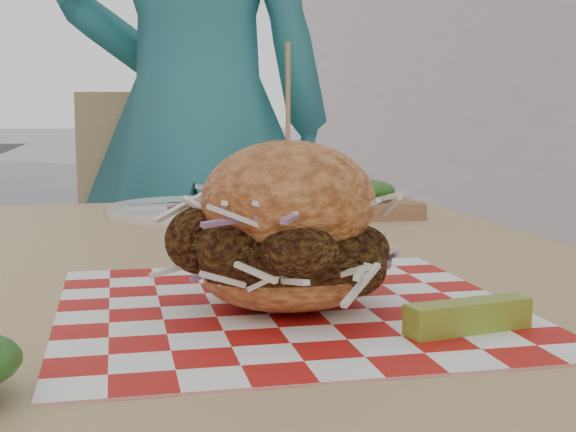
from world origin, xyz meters
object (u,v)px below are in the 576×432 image
patio_chair (177,263)px  sandwich (288,235)px  patio_table (240,341)px  diner (195,119)px

patio_chair → sandwich: 1.27m
patio_table → sandwich: sandwich is taller
sandwich → patio_table: bearing=93.6°
patio_table → sandwich: (0.01, -0.18, 0.14)m
sandwich → patio_chair: bearing=89.8°
patio_table → sandwich: size_ratio=5.78×
patio_chair → patio_table: bearing=-81.5°
patio_chair → sandwich: (-0.00, -1.24, 0.26)m
diner → patio_table: size_ratio=1.48×
sandwich → diner: bearing=87.6°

